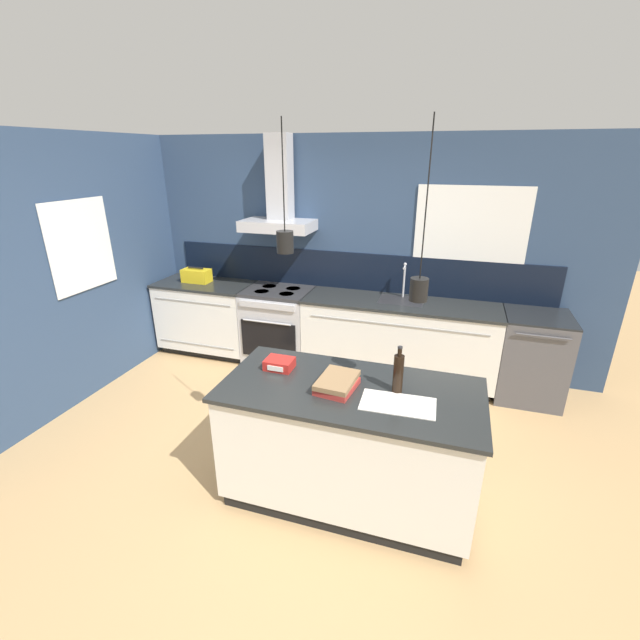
# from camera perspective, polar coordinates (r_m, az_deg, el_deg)

# --- Properties ---
(ground_plane) EXTENTS (16.00, 16.00, 0.00)m
(ground_plane) POSITION_cam_1_polar(r_m,az_deg,el_deg) (3.79, -3.79, -18.00)
(ground_plane) COLOR tan
(ground_plane) RESTS_ON ground
(wall_back) EXTENTS (5.60, 2.30, 2.60)m
(wall_back) POSITION_cam_1_polar(r_m,az_deg,el_deg) (4.96, 3.78, 9.19)
(wall_back) COLOR navy
(wall_back) RESTS_ON ground_plane
(wall_left) EXTENTS (0.08, 3.80, 2.60)m
(wall_left) POSITION_cam_1_polar(r_m,az_deg,el_deg) (5.03, -27.93, 6.33)
(wall_left) COLOR navy
(wall_left) RESTS_ON ground_plane
(counter_run_left) EXTENTS (1.19, 0.64, 0.91)m
(counter_run_left) POSITION_cam_1_polar(r_m,az_deg,el_deg) (5.61, -14.68, 0.45)
(counter_run_left) COLOR black
(counter_run_left) RESTS_ON ground_plane
(counter_run_sink) EXTENTS (2.10, 0.64, 1.30)m
(counter_run_sink) POSITION_cam_1_polar(r_m,az_deg,el_deg) (4.84, 10.34, -2.61)
(counter_run_sink) COLOR black
(counter_run_sink) RESTS_ON ground_plane
(oven_range) EXTENTS (0.77, 0.66, 0.91)m
(oven_range) POSITION_cam_1_polar(r_m,az_deg,el_deg) (5.18, -5.51, -0.79)
(oven_range) COLOR #B5B5BA
(oven_range) RESTS_ON ground_plane
(dishwasher) EXTENTS (0.63, 0.65, 0.91)m
(dishwasher) POSITION_cam_1_polar(r_m,az_deg,el_deg) (4.89, 26.33, -4.42)
(dishwasher) COLOR #4C4C51
(dishwasher) RESTS_ON ground_plane
(kitchen_island) EXTENTS (1.78, 0.86, 0.91)m
(kitchen_island) POSITION_cam_1_polar(r_m,az_deg,el_deg) (3.20, 3.88, -16.00)
(kitchen_island) COLOR black
(kitchen_island) RESTS_ON ground_plane
(bottle_on_island) EXTENTS (0.07, 0.07, 0.33)m
(bottle_on_island) POSITION_cam_1_polar(r_m,az_deg,el_deg) (2.88, 10.39, -6.97)
(bottle_on_island) COLOR black
(bottle_on_island) RESTS_ON kitchen_island
(book_stack) EXTENTS (0.27, 0.35, 0.08)m
(book_stack) POSITION_cam_1_polar(r_m,az_deg,el_deg) (2.92, 2.29, -8.42)
(book_stack) COLOR #B2332D
(book_stack) RESTS_ON kitchen_island
(red_supply_box) EXTENTS (0.20, 0.16, 0.08)m
(red_supply_box) POSITION_cam_1_polar(r_m,az_deg,el_deg) (3.19, -5.43, -5.84)
(red_supply_box) COLOR red
(red_supply_box) RESTS_ON kitchen_island
(paper_pile) EXTENTS (0.48, 0.28, 0.01)m
(paper_pile) POSITION_cam_1_polar(r_m,az_deg,el_deg) (2.81, 10.35, -10.94)
(paper_pile) COLOR silver
(paper_pile) RESTS_ON kitchen_island
(yellow_toolbox) EXTENTS (0.34, 0.18, 0.19)m
(yellow_toolbox) POSITION_cam_1_polar(r_m,az_deg,el_deg) (5.51, -16.14, 5.71)
(yellow_toolbox) COLOR gold
(yellow_toolbox) RESTS_ON counter_run_left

